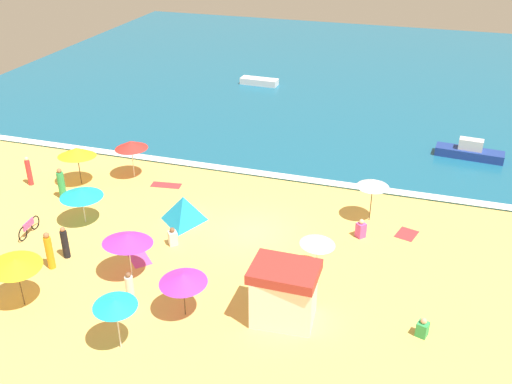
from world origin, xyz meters
The scene contains 28 objects.
ground_plane centered at (0.00, 0.00, 0.00)m, with size 60.00×60.00×0.00m, color #EDBC60.
ocean_water centered at (0.00, 28.00, 0.05)m, with size 60.00×44.00×0.10m, color #196084.
wave_breaker_foam centered at (0.00, 6.30, 0.10)m, with size 57.00×0.70×0.01m, color white.
lifeguard_cabana centered at (3.13, -5.90, 1.27)m, with size 2.60×2.00×2.49m.
beach_umbrella_0 centered at (3.69, -2.33, 1.64)m, with size 1.68×1.66×1.90m.
beach_umbrella_1 centered at (-2.26, -9.31, 2.09)m, with size 2.32×2.32×2.30m.
beach_umbrella_2 centered at (-0.72, -6.84, 1.78)m, with size 2.59×2.60×2.02m.
beach_umbrella_3 centered at (5.36, 2.94, 2.13)m, with size 1.69×1.69×2.33m.
beach_umbrella_4 centered at (-7.32, -8.25, 2.08)m, with size 2.59×2.57×2.35m.
beach_umbrella_5 centered at (-4.07, -5.08, 1.92)m, with size 2.82×2.84×2.26m.
beach_umbrella_6 centered at (-8.53, -1.68, 1.69)m, with size 2.63×2.62×1.91m.
beach_umbrella_7 centered at (-8.64, 3.79, 2.06)m, with size 2.29×2.29×2.31m.
beach_umbrella_8 centered at (-11.14, 2.06, 2.01)m, with size 2.31×2.34×2.33m.
beach_tent centered at (-3.81, 0.13, 0.66)m, with size 2.27×2.72×1.31m.
parked_bicycle centered at (-10.54, -3.51, 0.38)m, with size 0.22×1.82×0.76m.
beachgoer_0 centered at (5.16, 1.15, 0.43)m, with size 0.57×0.57×0.98m.
beachgoer_1 centered at (-3.00, -7.07, 0.81)m, with size 0.44×0.44×1.73m.
beachgoer_2 centered at (-11.12, 0.23, 0.85)m, with size 0.45×0.45×1.81m.
beachgoer_3 centered at (-13.85, 1.09, 0.84)m, with size 0.37×0.37×1.75m.
beachgoer_4 centered at (-7.78, -5.66, 0.89)m, with size 0.35×0.35×1.86m.
beachgoer_5 centered at (8.46, -5.26, 0.35)m, with size 0.52×0.52×0.84m.
beachgoer_6 centered at (-3.36, -2.25, 0.40)m, with size 0.56×0.56×0.93m.
beachgoer_7 centered at (-7.62, -4.71, 0.76)m, with size 0.44×0.44×1.62m.
beach_towel_0 centered at (7.33, 2.06, 0.01)m, with size 1.20×1.37×0.01m.
beach_towel_1 centered at (-6.37, 3.33, 0.01)m, with size 1.81×0.91×0.01m.
beach_towel_3 centered at (-4.31, -3.87, 0.01)m, with size 1.51×1.51×0.01m.
small_boat_0 centered at (-6.77, 22.88, 0.37)m, with size 3.25×1.17×0.54m.
small_boat_1 centered at (10.32, 12.41, 0.50)m, with size 4.20×1.48×1.23m.
Camera 1 is at (7.55, -23.62, 15.39)m, focal length 40.89 mm.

